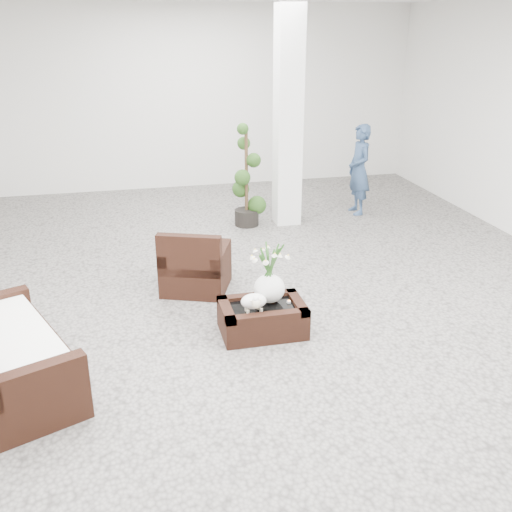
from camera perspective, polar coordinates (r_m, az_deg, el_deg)
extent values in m
plane|color=gray|center=(7.17, -0.18, -4.31)|extent=(11.00, 11.00, 0.00)
cube|color=white|center=(9.56, 3.13, 13.33)|extent=(0.40, 0.40, 3.50)
cube|color=black|center=(6.40, 0.63, -6.16)|extent=(0.90, 0.60, 0.31)
ellipsoid|color=white|center=(6.17, -0.23, -4.56)|extent=(0.28, 0.23, 0.21)
cylinder|color=white|center=(6.41, 3.20, -4.43)|extent=(0.04, 0.04, 0.03)
cube|color=black|center=(7.36, -5.88, -0.21)|extent=(0.99, 0.97, 0.83)
cube|color=black|center=(5.80, -22.83, -7.85)|extent=(1.43, 1.91, 0.92)
imported|color=navy|center=(10.38, 9.97, 8.25)|extent=(0.38, 0.57, 1.55)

